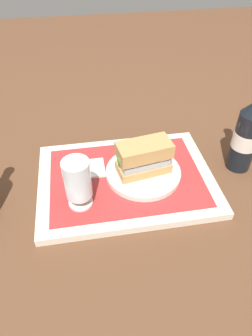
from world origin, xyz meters
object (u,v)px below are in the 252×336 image
object	(u,v)px
sandwich	(143,159)
second_bottle	(247,135)
plate	(144,173)
beer_glass	(78,182)

from	to	relation	value
sandwich	second_bottle	size ratio (longest dim) A/B	0.52
plate	sandwich	bearing A→B (deg)	9.33
plate	second_bottle	xyz separation A→B (m)	(-0.27, -0.02, 0.08)
second_bottle	beer_glass	bearing A→B (deg)	11.04
sandwich	beer_glass	world-z (taller)	beer_glass
sandwich	second_bottle	xyz separation A→B (m)	(-0.27, -0.02, 0.03)
beer_glass	second_bottle	xyz separation A→B (m)	(-0.43, -0.08, 0.01)
plate	second_bottle	bearing A→B (deg)	-176.30
plate	sandwich	world-z (taller)	sandwich
sandwich	beer_glass	size ratio (longest dim) A/B	1.11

